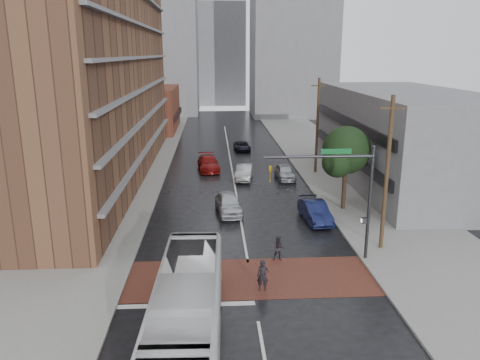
{
  "coord_description": "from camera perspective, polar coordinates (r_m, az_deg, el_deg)",
  "views": [
    {
      "loc": [
        -2.02,
        -23.7,
        12.42
      ],
      "look_at": [
        -0.12,
        8.97,
        3.5
      ],
      "focal_mm": 35.0,
      "sensor_mm": 36.0,
      "label": 1
    }
  ],
  "objects": [
    {
      "name": "car_parked_near",
      "position": [
        36.04,
        9.14,
        -3.82
      ],
      "size": [
        1.98,
        4.76,
        1.53
      ],
      "primitive_type": "imported",
      "rotation": [
        0.0,
        0.0,
        0.08
      ],
      "color": "#131942",
      "rests_on": "ground"
    },
    {
      "name": "building_east",
      "position": [
        48.12,
        19.43,
        4.91
      ],
      "size": [
        11.0,
        26.0,
        9.0
      ],
      "primitive_type": "cube",
      "color": "gray",
      "rests_on": "ground"
    },
    {
      "name": "pedestrian_a",
      "position": [
        25.61,
        2.8,
        -11.58
      ],
      "size": [
        0.68,
        0.49,
        1.74
      ],
      "primitive_type": "imported",
      "rotation": [
        0.0,
        0.0,
        -0.11
      ],
      "color": "black",
      "rests_on": "ground"
    },
    {
      "name": "ground",
      "position": [
        26.84,
        1.39,
        -12.33
      ],
      "size": [
        160.0,
        160.0,
        0.0
      ],
      "primitive_type": "plane",
      "color": "black",
      "rests_on": "ground"
    },
    {
      "name": "car_travel_c",
      "position": [
        51.19,
        -3.87,
        2.06
      ],
      "size": [
        2.72,
        5.52,
        1.54
      ],
      "primitive_type": "imported",
      "rotation": [
        0.0,
        0.0,
        0.11
      ],
      "color": "maroon",
      "rests_on": "ground"
    },
    {
      "name": "sidewalk_west",
      "position": [
        51.13,
        -13.92,
        0.82
      ],
      "size": [
        9.0,
        90.0,
        0.15
      ],
      "primitive_type": "cube",
      "color": "gray",
      "rests_on": "ground"
    },
    {
      "name": "car_parked_far",
      "position": [
        47.69,
        5.48,
        1.0
      ],
      "size": [
        1.9,
        4.39,
        1.48
      ],
      "primitive_type": "imported",
      "rotation": [
        0.0,
        0.0,
        0.04
      ],
      "color": "#A9ABB1",
      "rests_on": "ground"
    },
    {
      "name": "transit_bus",
      "position": [
        21.05,
        -6.44,
        -15.58
      ],
      "size": [
        3.17,
        12.05,
        3.33
      ],
      "primitive_type": "imported",
      "rotation": [
        0.0,
        0.0,
        -0.03
      ],
      "color": "silver",
      "rests_on": "ground"
    },
    {
      "name": "distant_tower_center",
      "position": [
        118.72,
        -2.44,
        15.03
      ],
      "size": [
        12.0,
        10.0,
        24.0
      ],
      "primitive_type": "cube",
      "color": "gray",
      "rests_on": "ground"
    },
    {
      "name": "car_parked_mid",
      "position": [
        37.0,
        9.01,
        -3.56
      ],
      "size": [
        1.94,
        4.29,
        1.22
      ],
      "primitive_type": "imported",
      "rotation": [
        0.0,
        0.0,
        0.06
      ],
      "color": "black",
      "rests_on": "ground"
    },
    {
      "name": "sidewalk_east",
      "position": [
        52.03,
        11.83,
        1.19
      ],
      "size": [
        9.0,
        90.0,
        0.15
      ],
      "primitive_type": "cube",
      "color": "gray",
      "rests_on": "ground"
    },
    {
      "name": "utility_pole_far",
      "position": [
        49.45,
        9.4,
        6.58
      ],
      "size": [
        1.6,
        0.26,
        10.0
      ],
      "color": "#473321",
      "rests_on": "ground"
    },
    {
      "name": "distant_tower_east",
      "position": [
        97.19,
        6.49,
        18.45
      ],
      "size": [
        16.0,
        14.0,
        36.0
      ],
      "primitive_type": "cube",
      "color": "gray",
      "rests_on": "ground"
    },
    {
      "name": "car_travel_a",
      "position": [
        37.34,
        -1.41,
        -2.87
      ],
      "size": [
        2.35,
        4.91,
        1.62
      ],
      "primitive_type": "imported",
      "rotation": [
        0.0,
        0.0,
        0.09
      ],
      "color": "#B7BBBF",
      "rests_on": "ground"
    },
    {
      "name": "pedestrian_b",
      "position": [
        29.16,
        4.74,
        -8.35
      ],
      "size": [
        0.83,
        0.69,
        1.55
      ],
      "primitive_type": "imported",
      "rotation": [
        0.0,
        0.0,
        -0.14
      ],
      "color": "black",
      "rests_on": "ground"
    },
    {
      "name": "street_tree",
      "position": [
        38.04,
        12.84,
        3.2
      ],
      "size": [
        4.2,
        4.1,
        6.9
      ],
      "color": "#332319",
      "rests_on": "ground"
    },
    {
      "name": "apartment_block",
      "position": [
        49.21,
        -18.18,
        16.37
      ],
      "size": [
        10.0,
        44.0,
        28.0
      ],
      "primitive_type": "cube",
      "color": "brown",
      "rests_on": "ground"
    },
    {
      "name": "car_travel_b",
      "position": [
        47.3,
        0.5,
        0.94
      ],
      "size": [
        2.22,
        4.65,
        1.47
      ],
      "primitive_type": "imported",
      "rotation": [
        0.0,
        0.0,
        -0.15
      ],
      "color": "#AFB3B7",
      "rests_on": "ground"
    },
    {
      "name": "utility_pole_near",
      "position": [
        30.62,
        17.47,
        0.77
      ],
      "size": [
        1.6,
        0.26,
        10.0
      ],
      "color": "#473321",
      "rests_on": "ground"
    },
    {
      "name": "storefront_west",
      "position": [
        78.85,
        -10.7,
        8.49
      ],
      "size": [
        8.0,
        16.0,
        7.0
      ],
      "primitive_type": "cube",
      "color": "brown",
      "rests_on": "ground"
    },
    {
      "name": "suv_travel",
      "position": [
        61.56,
        0.25,
        4.16
      ],
      "size": [
        2.19,
        4.32,
        1.17
      ],
      "primitive_type": "imported",
      "rotation": [
        0.0,
        0.0,
        0.06
      ],
      "color": "black",
      "rests_on": "ground"
    },
    {
      "name": "distant_tower_west",
      "position": [
        102.47,
        -10.51,
        17.01
      ],
      "size": [
        18.0,
        16.0,
        32.0
      ],
      "primitive_type": "cube",
      "color": "gray",
      "rests_on": "ground"
    },
    {
      "name": "signal_mast",
      "position": [
        28.42,
        12.87,
        -0.85
      ],
      "size": [
        6.5,
        0.3,
        7.2
      ],
      "color": "#2D2D33",
      "rests_on": "ground"
    },
    {
      "name": "crosswalk",
      "position": [
        27.28,
        1.3,
        -11.83
      ],
      "size": [
        14.0,
        5.0,
        0.02
      ],
      "primitive_type": "cube",
      "color": "brown",
      "rests_on": "ground"
    }
  ]
}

